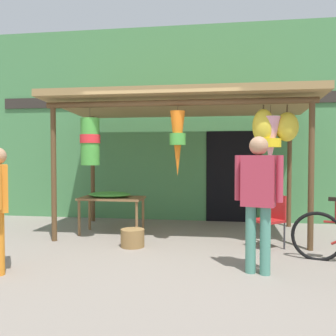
% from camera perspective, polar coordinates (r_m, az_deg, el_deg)
% --- Properties ---
extents(ground_plane, '(30.00, 30.00, 0.00)m').
position_cam_1_polar(ground_plane, '(6.02, -1.25, -12.18)').
color(ground_plane, gray).
extents(shop_facade, '(9.34, 0.29, 4.36)m').
position_cam_1_polar(shop_facade, '(8.47, 1.84, 6.77)').
color(shop_facade, '#47844C').
rests_on(shop_facade, ground_plane).
extents(market_stall_canopy, '(4.71, 2.41, 2.57)m').
position_cam_1_polar(market_stall_canopy, '(6.80, 2.77, 8.60)').
color(market_stall_canopy, brown).
rests_on(market_stall_canopy, ground_plane).
extents(display_table, '(1.18, 0.63, 0.69)m').
position_cam_1_polar(display_table, '(7.03, -8.66, -5.13)').
color(display_table, brown).
rests_on(display_table, ground_plane).
extents(flower_heap_on_table, '(0.81, 0.56, 0.10)m').
position_cam_1_polar(flower_heap_on_table, '(7.02, -8.90, -4.05)').
color(flower_heap_on_table, green).
rests_on(flower_heap_on_table, display_table).
extents(folding_chair, '(0.56, 0.56, 0.84)m').
position_cam_1_polar(folding_chair, '(6.14, 15.64, -7.19)').
color(folding_chair, '#AD1E1E').
rests_on(folding_chair, ground_plane).
extents(wicker_basket_by_table, '(0.38, 0.38, 0.29)m').
position_cam_1_polar(wicker_basket_by_table, '(6.07, -5.50, -10.70)').
color(wicker_basket_by_table, olive).
rests_on(wicker_basket_by_table, ground_plane).
extents(vendor_in_orange, '(0.57, 0.32, 1.71)m').
position_cam_1_polar(vendor_in_orange, '(4.71, 13.76, -3.72)').
color(vendor_in_orange, '#4C8E7A').
rests_on(vendor_in_orange, ground_plane).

